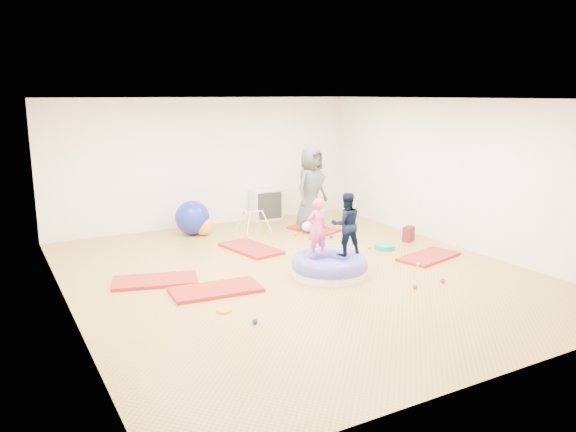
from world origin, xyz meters
TOP-DOWN VIEW (x-y plane):
  - room at (0.00, 0.00)m, footprint 7.01×8.01m
  - gym_mat_front_left at (-1.49, -0.18)m, footprint 1.37×0.77m
  - gym_mat_mid_left at (-2.17, 0.67)m, footprint 1.42×0.97m
  - gym_mat_center_back at (-0.06, 1.63)m, footprint 0.86×1.39m
  - gym_mat_right at (2.49, -0.41)m, footprint 1.30×0.87m
  - gym_mat_rear_right at (1.79, 2.39)m, footprint 0.95×1.22m
  - inflatable_cushion at (0.40, -0.36)m, footprint 1.24×1.24m
  - child_pink at (0.22, -0.25)m, footprint 0.35×0.23m
  - child_navy at (0.69, -0.39)m, footprint 0.59×0.51m
  - adult_caregiver at (1.75, 2.43)m, footprint 1.00×0.84m
  - infant at (1.58, 2.14)m, footprint 0.39×0.39m
  - ball_pit_balls at (0.75, 0.06)m, footprint 4.23×3.77m
  - exercise_ball_blue at (-0.61, 3.28)m, footprint 0.72×0.72m
  - exercise_ball_orange at (-0.43, 3.11)m, footprint 0.39×0.39m
  - infant_play_gym at (0.57, 2.81)m, footprint 0.61×0.58m
  - cube_shelf at (1.37, 3.79)m, footprint 0.71×0.35m
  - balance_disc at (2.18, 0.45)m, footprint 0.39×0.39m
  - backpack at (2.96, 0.68)m, footprint 0.30×0.25m
  - yellow_toy at (-1.70, -0.97)m, footprint 0.20×0.20m

SIDE VIEW (x-z plane):
  - yellow_toy at x=-1.70m, z-range 0.00..0.03m
  - gym_mat_rear_right at x=1.79m, z-range 0.00..0.05m
  - gym_mat_right at x=2.49m, z-range 0.00..0.05m
  - gym_mat_mid_left at x=-2.17m, z-range 0.00..0.05m
  - gym_mat_center_back at x=-0.06m, z-range 0.00..0.05m
  - gym_mat_front_left at x=-1.49m, z-range 0.00..0.06m
  - ball_pit_balls at x=0.75m, z-range 0.00..0.07m
  - balance_disc at x=2.18m, z-range 0.00..0.09m
  - backpack at x=2.96m, z-range 0.00..0.30m
  - inflatable_cushion at x=0.40m, z-range -0.04..0.35m
  - infant at x=1.58m, z-range 0.05..0.28m
  - exercise_ball_orange at x=-0.43m, z-range 0.00..0.39m
  - infant_play_gym at x=0.57m, z-range 0.08..0.54m
  - cube_shelf at x=1.37m, z-range 0.00..0.71m
  - exercise_ball_blue at x=-0.61m, z-range 0.00..0.72m
  - child_pink at x=0.22m, z-range 0.36..1.32m
  - child_navy at x=0.69m, z-range 0.36..1.39m
  - adult_caregiver at x=1.75m, z-range 0.05..1.79m
  - room at x=0.00m, z-range 0.00..2.80m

